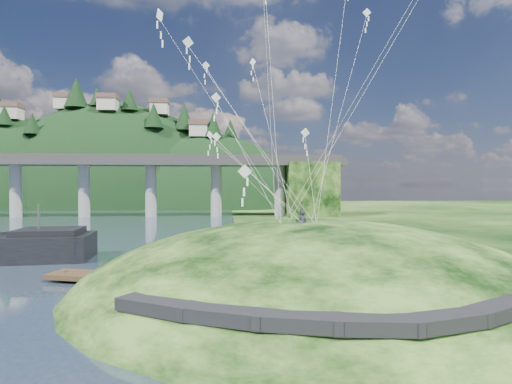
{
  "coord_description": "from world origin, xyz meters",
  "views": [
    {
      "loc": [
        1.64,
        -26.59,
        7.57
      ],
      "look_at": [
        4.0,
        6.0,
        7.0
      ],
      "focal_mm": 28.0,
      "sensor_mm": 36.0,
      "label": 1
    }
  ],
  "objects": [
    {
      "name": "ground",
      "position": [
        0.0,
        0.0,
        0.0
      ],
      "size": [
        320.0,
        320.0,
        0.0
      ],
      "primitive_type": "plane",
      "color": "black",
      "rests_on": "ground"
    },
    {
      "name": "kite_flyers",
      "position": [
        6.87,
        1.1,
        5.85
      ],
      "size": [
        0.91,
        1.24,
        1.79
      ],
      "color": "#22252E",
      "rests_on": "ground"
    },
    {
      "name": "footpath",
      "position": [
        7.46,
        -9.74,
        2.08
      ],
      "size": [
        22.29,
        5.84,
        0.83
      ],
      "color": "black",
      "rests_on": "ground"
    },
    {
      "name": "far_ridge",
      "position": [
        -43.58,
        122.17,
        -7.44
      ],
      "size": [
        153.0,
        70.0,
        94.5
      ],
      "color": "black",
      "rests_on": "ground"
    },
    {
      "name": "bridge",
      "position": [
        -26.46,
        70.07,
        9.7
      ],
      "size": [
        160.0,
        11.0,
        15.0
      ],
      "color": "#2D2B2B",
      "rests_on": "ground"
    },
    {
      "name": "grass_hill",
      "position": [
        8.0,
        2.0,
        -1.5
      ],
      "size": [
        36.0,
        32.0,
        13.0
      ],
      "color": "black",
      "rests_on": "ground"
    },
    {
      "name": "wooden_dock",
      "position": [
        -4.77,
        4.0,
        0.48
      ],
      "size": [
        15.43,
        6.58,
        1.1
      ],
      "color": "#342415",
      "rests_on": "ground"
    },
    {
      "name": "kite_swarm",
      "position": [
        4.89,
        4.1,
        18.0
      ],
      "size": [
        20.74,
        17.78,
        19.97
      ],
      "color": "white",
      "rests_on": "ground"
    }
  ]
}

